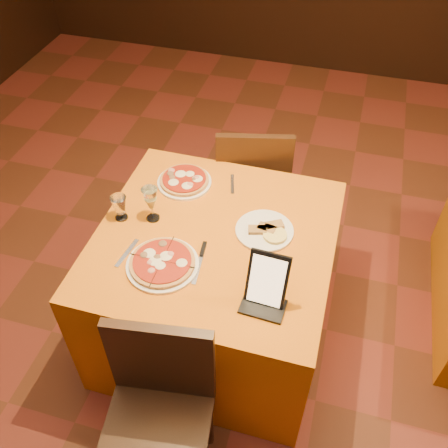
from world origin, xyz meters
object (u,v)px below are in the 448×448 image
(chair_main_far, at_px, (252,180))
(pizza_near, at_px, (162,264))
(water_glass, at_px, (120,208))
(tablet, at_px, (267,280))
(main_table, at_px, (216,286))
(chair_main_near, at_px, (156,434))
(wine_glass, at_px, (151,204))
(pizza_far, at_px, (184,181))

(chair_main_far, height_order, pizza_near, chair_main_far)
(pizza_near, distance_m, water_glass, 0.38)
(pizza_near, bearing_deg, tablet, -5.68)
(main_table, height_order, chair_main_near, chair_main_near)
(tablet, bearing_deg, water_glass, 163.20)
(main_table, height_order, water_glass, water_glass)
(water_glass, bearing_deg, wine_glass, 14.28)
(main_table, distance_m, tablet, 0.65)
(chair_main_far, distance_m, water_glass, 0.99)
(pizza_near, xyz_separation_m, water_glass, (-0.30, 0.23, 0.05))
(main_table, xyz_separation_m, chair_main_near, (0.00, -0.83, 0.08))
(chair_main_near, relative_size, chair_main_far, 1.00)
(chair_main_far, bearing_deg, chair_main_near, 76.40)
(chair_main_near, xyz_separation_m, tablet, (0.30, 0.54, 0.41))
(main_table, relative_size, pizza_far, 3.92)
(pizza_far, bearing_deg, wine_glass, -101.71)
(chair_main_far, distance_m, wine_glass, 0.91)
(pizza_near, bearing_deg, wine_glass, 119.47)
(main_table, xyz_separation_m, wine_glass, (-0.32, 0.03, 0.47))
(pizza_far, bearing_deg, main_table, -50.84)
(chair_main_near, height_order, wine_glass, wine_glass)
(pizza_far, bearing_deg, chair_main_near, -77.27)
(main_table, height_order, chair_main_far, chair_main_far)
(chair_main_near, relative_size, water_glass, 7.00)
(main_table, height_order, wine_glass, wine_glass)
(wine_glass, distance_m, tablet, 0.70)
(chair_main_far, bearing_deg, water_glass, 46.12)
(chair_main_near, distance_m, tablet, 0.75)
(wine_glass, bearing_deg, water_glass, -165.72)
(pizza_far, height_order, wine_glass, wine_glass)
(pizza_near, height_order, wine_glass, wine_glass)
(chair_main_far, xyz_separation_m, pizza_near, (-0.17, -1.03, 0.31))
(wine_glass, height_order, tablet, tablet)
(pizza_far, relative_size, tablet, 1.15)
(wine_glass, relative_size, tablet, 0.78)
(chair_main_near, bearing_deg, tablet, 52.67)
(chair_main_far, xyz_separation_m, tablet, (0.30, -1.08, 0.41))
(chair_main_near, bearing_deg, main_table, 81.85)
(chair_main_far, bearing_deg, wine_glass, 53.65)
(water_glass, bearing_deg, main_table, 0.97)
(main_table, bearing_deg, pizza_far, 129.16)
(pizza_near, distance_m, pizza_far, 0.56)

